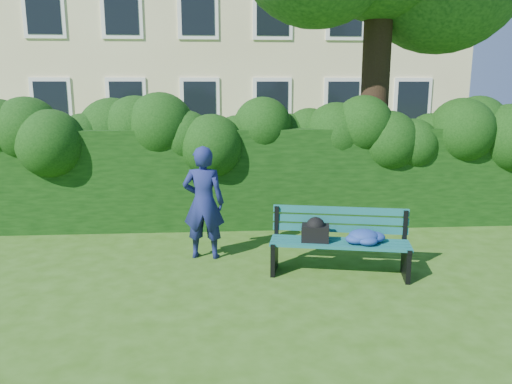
{
  "coord_description": "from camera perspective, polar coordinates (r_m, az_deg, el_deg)",
  "views": [
    {
      "loc": [
        -0.53,
        -6.86,
        2.56
      ],
      "look_at": [
        0.0,
        0.6,
        0.95
      ],
      "focal_mm": 35.0,
      "sensor_mm": 36.0,
      "label": 1
    }
  ],
  "objects": [
    {
      "name": "ground",
      "position": [
        7.34,
        0.33,
        -8.26
      ],
      "size": [
        80.0,
        80.0,
        0.0
      ],
      "primitive_type": "plane",
      "color": "#2E5712",
      "rests_on": "ground"
    },
    {
      "name": "park_bench",
      "position": [
        6.94,
        9.77,
        -5.31
      ],
      "size": [
        1.95,
        0.94,
        0.89
      ],
      "rotation": [
        0.0,
        0.0,
        -0.21
      ],
      "color": "#115751",
      "rests_on": "ground"
    },
    {
      "name": "hedge",
      "position": [
        9.22,
        -0.7,
        1.78
      ],
      "size": [
        10.0,
        1.0,
        1.8
      ],
      "color": "black",
      "rests_on": "ground"
    },
    {
      "name": "man_reading",
      "position": [
        7.44,
        -6.01,
        -1.22
      ],
      "size": [
        0.67,
        0.49,
        1.7
      ],
      "primitive_type": "imported",
      "rotation": [
        0.0,
        0.0,
        3.01
      ],
      "color": "navy",
      "rests_on": "ground"
    }
  ]
}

